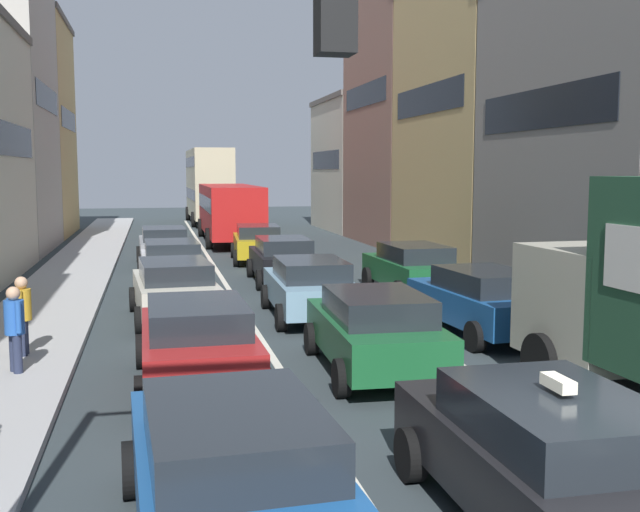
# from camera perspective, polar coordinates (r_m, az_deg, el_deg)

# --- Properties ---
(sidewalk_left) EXTENTS (2.60, 64.00, 0.14)m
(sidewalk_left) POSITION_cam_1_polar(r_m,az_deg,el_deg) (26.18, -18.40, -1.75)
(sidewalk_left) COLOR #A7A7A7
(sidewalk_left) RESTS_ON ground
(lane_stripe_left) EXTENTS (0.16, 60.00, 0.01)m
(lane_stripe_left) POSITION_cam_1_polar(r_m,az_deg,el_deg) (26.13, -7.43, -1.63)
(lane_stripe_left) COLOR silver
(lane_stripe_left) RESTS_ON ground
(lane_stripe_right) EXTENTS (0.16, 60.00, 0.01)m
(lane_stripe_right) POSITION_cam_1_polar(r_m,az_deg,el_deg) (26.64, -0.12, -1.42)
(lane_stripe_right) COLOR silver
(lane_stripe_right) RESTS_ON ground
(building_row_right) EXTENTS (7.20, 43.90, 13.66)m
(building_row_right) POSITION_cam_1_polar(r_m,az_deg,el_deg) (30.36, 14.94, 10.28)
(building_row_right) COLOR beige
(building_row_right) RESTS_ON ground
(traffic_light_pole) EXTENTS (3.58, 0.38, 5.50)m
(traffic_light_pole) POSITION_cam_1_polar(r_m,az_deg,el_deg) (5.69, -18.03, 7.65)
(traffic_light_pole) COLOR #2D2D33
(traffic_light_pole) RESTS_ON ground
(taxi_centre_lane_front) EXTENTS (2.06, 4.30, 1.66)m
(taxi_centre_lane_front) POSITION_cam_1_polar(r_m,az_deg,el_deg) (8.21, 16.77, -14.26)
(taxi_centre_lane_front) COLOR black
(taxi_centre_lane_front) RESTS_ON ground
(sedan_left_lane_front) EXTENTS (2.23, 4.38, 1.49)m
(sedan_left_lane_front) POSITION_cam_1_polar(r_m,az_deg,el_deg) (7.57, -6.56, -15.85)
(sedan_left_lane_front) COLOR #194C8C
(sedan_left_lane_front) RESTS_ON ground
(sedan_centre_lane_second) EXTENTS (2.20, 4.37, 1.49)m
(sedan_centre_lane_second) POSITION_cam_1_polar(r_m,az_deg,el_deg) (13.83, 4.18, -5.52)
(sedan_centre_lane_second) COLOR #19592D
(sedan_centre_lane_second) RESTS_ON ground
(wagon_left_lane_second) EXTENTS (2.11, 4.33, 1.49)m
(wagon_left_lane_second) POSITION_cam_1_polar(r_m,az_deg,el_deg) (13.00, -9.24, -6.37)
(wagon_left_lane_second) COLOR #A51E1E
(wagon_left_lane_second) RESTS_ON ground
(hatchback_centre_lane_third) EXTENTS (2.16, 4.35, 1.49)m
(hatchback_centre_lane_third) POSITION_cam_1_polar(r_m,az_deg,el_deg) (18.78, -0.77, -2.31)
(hatchback_centre_lane_third) COLOR #759EB7
(hatchback_centre_lane_third) RESTS_ON ground
(sedan_left_lane_third) EXTENTS (2.30, 4.41, 1.49)m
(sedan_left_lane_third) POSITION_cam_1_polar(r_m,az_deg,el_deg) (18.84, -10.88, -2.40)
(sedan_left_lane_third) COLOR beige
(sedan_left_lane_third) RESTS_ON ground
(coupe_centre_lane_fourth) EXTENTS (2.15, 4.34, 1.49)m
(coupe_centre_lane_fourth) POSITION_cam_1_polar(r_m,az_deg,el_deg) (24.69, -2.80, -0.20)
(coupe_centre_lane_fourth) COLOR black
(coupe_centre_lane_fourth) RESTS_ON ground
(sedan_left_lane_fourth) EXTENTS (2.16, 4.35, 1.49)m
(sedan_left_lane_fourth) POSITION_cam_1_polar(r_m,az_deg,el_deg) (23.98, -11.10, -0.52)
(sedan_left_lane_fourth) COLOR silver
(sedan_left_lane_fourth) RESTS_ON ground
(sedan_centre_lane_fifth) EXTENTS (2.30, 4.41, 1.49)m
(sedan_centre_lane_fifth) POSITION_cam_1_polar(r_m,az_deg,el_deg) (30.43, -4.72, 1.05)
(sedan_centre_lane_fifth) COLOR #B29319
(sedan_centre_lane_fifth) RESTS_ON ground
(sedan_left_lane_fifth) EXTENTS (2.17, 4.35, 1.49)m
(sedan_left_lane_fifth) POSITION_cam_1_polar(r_m,az_deg,el_deg) (29.72, -11.67, 0.80)
(sedan_left_lane_fifth) COLOR gray
(sedan_left_lane_fifth) RESTS_ON ground
(sedan_right_lane_behind_truck) EXTENTS (2.29, 4.41, 1.49)m
(sedan_right_lane_behind_truck) POSITION_cam_1_polar(r_m,az_deg,el_deg) (17.26, 12.17, -3.24)
(sedan_right_lane_behind_truck) COLOR #194C8C
(sedan_right_lane_behind_truck) RESTS_ON ground
(wagon_right_lane_far) EXTENTS (2.15, 4.34, 1.49)m
(wagon_right_lane_far) POSITION_cam_1_polar(r_m,az_deg,el_deg) (22.63, 7.01, -0.86)
(wagon_right_lane_far) COLOR #19592D
(wagon_right_lane_far) RESTS_ON ground
(bus_mid_queue_primary) EXTENTS (2.86, 10.52, 2.90)m
(bus_mid_queue_primary) POSITION_cam_1_polar(r_m,az_deg,el_deg) (38.74, -6.84, 3.61)
(bus_mid_queue_primary) COLOR #B21919
(bus_mid_queue_primary) RESTS_ON ground
(bus_far_queue_secondary) EXTENTS (2.87, 10.52, 5.06)m
(bus_far_queue_secondary) POSITION_cam_1_polar(r_m,az_deg,el_deg) (52.67, -8.38, 5.50)
(bus_far_queue_secondary) COLOR #BFB793
(bus_far_queue_secondary) RESTS_ON ground
(pedestrian_near_kerb) EXTENTS (0.34, 0.49, 1.66)m
(pedestrian_near_kerb) POSITION_cam_1_polar(r_m,az_deg,el_deg) (14.29, -22.01, -4.98)
(pedestrian_near_kerb) COLOR #262D47
(pedestrian_near_kerb) RESTS_ON ground
(pedestrian_mid_sidewalk) EXTENTS (0.34, 0.54, 1.66)m
(pedestrian_mid_sidewalk) POSITION_cam_1_polar(r_m,az_deg,el_deg) (15.55, -21.50, -4.05)
(pedestrian_mid_sidewalk) COLOR #262D47
(pedestrian_mid_sidewalk) RESTS_ON ground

